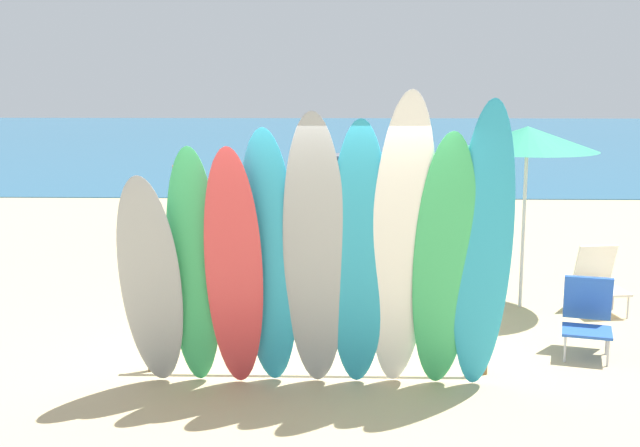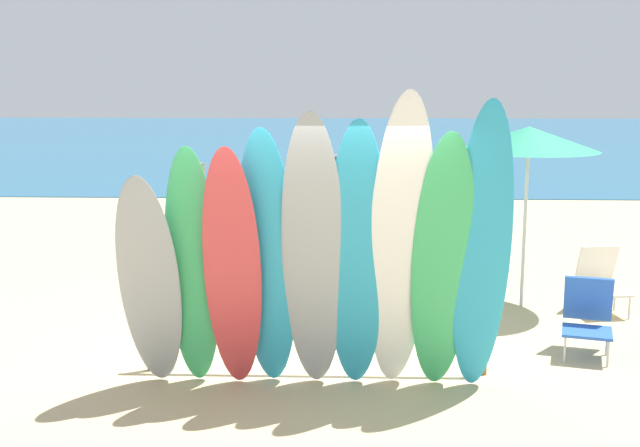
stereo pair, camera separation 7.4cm
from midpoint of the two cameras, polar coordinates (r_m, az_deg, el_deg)
The scene contains 19 objects.
ground at distance 21.87m, azimuth 1.26°, elevation 2.60°, with size 60.00×60.00×0.00m, color tan.
ocean_water at distance 39.55m, azimuth 1.60°, elevation 6.02°, with size 60.00×40.00×0.02m, color #235B7F.
surfboard_rack at distance 8.04m, azimuth -0.03°, elevation -6.95°, with size 3.44×0.07×0.65m.
surfboard_grey_0 at distance 7.57m, azimuth -11.66°, elevation -4.15°, with size 0.57×0.08×2.16m, color #999EA3.
surfboard_green_1 at distance 7.54m, azimuth -8.67°, elevation -3.18°, with size 0.49×0.07×2.37m, color #38B266.
surfboard_red_2 at distance 7.38m, azimuth -5.91°, elevation -3.37°, with size 0.53×0.06×2.40m, color #D13D42.
surfboard_teal_3 at distance 7.42m, azimuth -3.44°, elevation -2.65°, with size 0.54×0.08×2.54m, color #289EC6.
surfboard_grey_4 at distance 7.30m, azimuth -0.17°, elevation -2.25°, with size 0.58×0.06×2.70m, color #999EA3.
surfboard_teal_5 at distance 7.32m, azimuth 2.92°, elevation -2.50°, with size 0.55×0.07×2.63m, color #289EC6.
surfboard_white_6 at distance 7.29m, azimuth 5.96°, elevation -1.61°, with size 0.57×0.07×2.90m, color white.
surfboard_green_7 at distance 7.39m, azimuth 8.92°, elevation -2.91°, with size 0.57×0.07×2.52m, color #38B266.
surfboard_teal_8 at distance 7.39m, azimuth 11.60°, elevation -1.89°, with size 0.53×0.07×2.79m, color #289EC6.
beachgoer_by_water at distance 14.53m, azimuth -8.96°, elevation 2.34°, with size 0.45×0.47×1.62m.
beachgoer_photographing at distance 13.99m, azimuth -4.57°, elevation 1.93°, with size 0.45×0.43×1.54m.
beachgoer_strolling at distance 10.94m, azimuth 4.00°, elevation -0.20°, with size 0.42×0.51×1.60m.
beach_chair_red at distance 10.72m, azimuth 19.37°, elevation -3.65°, with size 0.59×0.71×0.84m.
beach_chair_blue at distance 9.06m, azimuth 18.56°, elevation -6.11°, with size 0.66×0.78×0.83m.
beach_umbrella at distance 10.40m, azimuth 14.68°, elevation 5.77°, with size 1.75×1.75×2.31m.
distant_boat at distance 29.08m, azimuth 1.81°, elevation 4.72°, with size 3.35×1.34×0.27m.
Camera 2 is at (0.31, -7.67, 2.89)m, focal length 45.43 mm.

